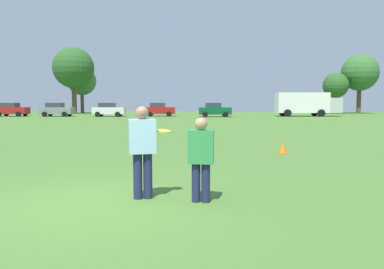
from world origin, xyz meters
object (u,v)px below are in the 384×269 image
at_px(parked_car_center, 109,110).
at_px(box_truck, 306,103).
at_px(player_thrower, 142,147).
at_px(traffic_cone, 283,147).
at_px(parked_car_mid_left, 57,110).
at_px(frisbee, 164,131).
at_px(parked_car_mid_right, 159,109).
at_px(player_defender, 201,155).
at_px(parked_car_near_right, 215,110).
at_px(parked_car_near_left, 12,109).

relative_size(parked_car_center, box_truck, 0.50).
distance_m(player_thrower, traffic_cone, 7.37).
distance_m(traffic_cone, box_truck, 38.96).
xyz_separation_m(parked_car_mid_left, box_truck, (33.35, 2.92, 0.83)).
height_order(player_thrower, frisbee, player_thrower).
distance_m(traffic_cone, parked_car_mid_right, 38.26).
bearing_deg(parked_car_center, player_thrower, -72.33).
relative_size(player_defender, parked_car_center, 0.35).
distance_m(parked_car_center, parked_car_mid_right, 6.72).
xyz_separation_m(player_thrower, parked_car_near_right, (0.84, 41.29, -0.04)).
height_order(player_thrower, parked_car_center, parked_car_center).
height_order(player_thrower, box_truck, box_truck).
bearing_deg(parked_car_near_right, parked_car_center, 179.68).
relative_size(traffic_cone, parked_car_mid_right, 0.11).
xyz_separation_m(player_defender, parked_car_near_left, (-27.59, 41.44, 0.08)).
distance_m(player_thrower, box_truck, 46.05).
height_order(player_thrower, parked_car_near_left, parked_car_near_left).
height_order(player_defender, frisbee, player_defender).
height_order(player_defender, parked_car_near_right, parked_car_near_right).
xyz_separation_m(player_defender, frisbee, (-0.73, 0.39, 0.40)).
relative_size(player_thrower, box_truck, 0.20).
xyz_separation_m(parked_car_near_left, parked_car_center, (13.32, 0.10, 0.00)).
bearing_deg(parked_car_mid_right, frisbee, -80.65).
xyz_separation_m(traffic_cone, parked_car_mid_left, (-23.85, 34.84, 0.69)).
height_order(frisbee, parked_car_near_left, parked_car_near_left).
distance_m(player_defender, parked_car_center, 43.92).
bearing_deg(player_thrower, parked_car_near_left, 122.71).
xyz_separation_m(parked_car_center, parked_car_mid_right, (6.46, 1.83, 0.00)).
xyz_separation_m(player_thrower, parked_car_mid_right, (-6.71, 43.20, -0.04)).
height_order(parked_car_center, box_truck, box_truck).
bearing_deg(frisbee, parked_car_near_left, 123.20).
xyz_separation_m(player_thrower, box_truck, (13.13, 44.13, 0.79)).
xyz_separation_m(player_defender, traffic_cone, (2.55, 6.54, -0.62)).
bearing_deg(traffic_cone, frisbee, -118.04).
height_order(player_thrower, traffic_cone, player_thrower).
distance_m(traffic_cone, parked_car_near_left, 46.12).
bearing_deg(box_truck, parked_car_center, -174.02).
bearing_deg(parked_car_near_right, player_thrower, -91.16).
xyz_separation_m(frisbee, parked_car_near_right, (0.48, 41.07, -0.32)).
height_order(parked_car_near_right, box_truck, box_truck).
distance_m(parked_car_center, box_truck, 26.47).
bearing_deg(box_truck, parked_car_near_left, -175.88).
xyz_separation_m(frisbee, box_truck, (12.77, 43.90, 0.51)).
bearing_deg(parked_car_near_left, parked_car_near_right, 0.05).
xyz_separation_m(player_thrower, player_defender, (1.09, -0.17, -0.12)).
bearing_deg(player_defender, parked_car_mid_left, 117.24).
bearing_deg(traffic_cone, player_defender, -111.28).
relative_size(parked_car_mid_right, box_truck, 0.50).
xyz_separation_m(parked_car_near_right, box_truck, (12.29, 2.83, 0.83)).
bearing_deg(traffic_cone, parked_car_mid_right, 105.69).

